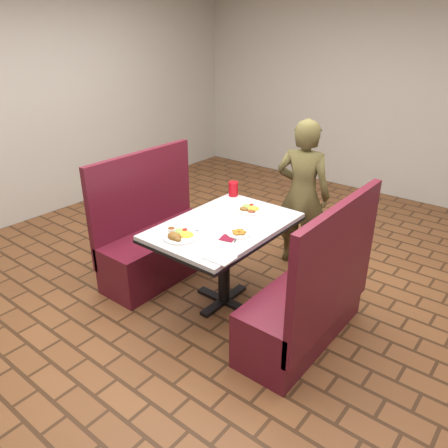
% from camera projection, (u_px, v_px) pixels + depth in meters
% --- Properties ---
extents(room, '(7.00, 7.04, 2.82)m').
position_uv_depth(room, '(224.00, 72.00, 3.02)').
color(room, brown).
rests_on(room, ground).
extents(dining_table, '(0.81, 1.21, 0.75)m').
position_uv_depth(dining_table, '(224.00, 235.00, 3.54)').
color(dining_table, silver).
rests_on(dining_table, ground).
extents(booth_bench_left, '(0.47, 1.20, 1.17)m').
position_uv_depth(booth_bench_left, '(158.00, 242.00, 4.13)').
color(booth_bench_left, maroon).
rests_on(booth_bench_left, ground).
extents(booth_bench_right, '(0.47, 1.20, 1.17)m').
position_uv_depth(booth_bench_right, '(308.00, 304.00, 3.23)').
color(booth_bench_right, maroon).
rests_on(booth_bench_right, ground).
extents(diner_person, '(0.59, 0.45, 1.45)m').
position_uv_depth(diner_person, '(302.00, 195.00, 4.17)').
color(diner_person, brown).
rests_on(diner_person, ground).
extents(near_dinner_plate, '(0.27, 0.27, 0.08)m').
position_uv_depth(near_dinner_plate, '(180.00, 234.00, 3.27)').
color(near_dinner_plate, white).
rests_on(near_dinner_plate, dining_table).
extents(far_dinner_plate, '(0.24, 0.24, 0.06)m').
position_uv_depth(far_dinner_plate, '(249.00, 208.00, 3.75)').
color(far_dinner_plate, white).
rests_on(far_dinner_plate, dining_table).
extents(plantain_plate, '(0.18, 0.18, 0.03)m').
position_uv_depth(plantain_plate, '(239.00, 233.00, 3.33)').
color(plantain_plate, white).
rests_on(plantain_plate, dining_table).
extents(maroon_napkin, '(0.13, 0.13, 0.00)m').
position_uv_depth(maroon_napkin, '(228.00, 238.00, 3.27)').
color(maroon_napkin, maroon).
rests_on(maroon_napkin, dining_table).
extents(spoon_utensil, '(0.07, 0.13, 0.00)m').
position_uv_depth(spoon_utensil, '(236.00, 238.00, 3.26)').
color(spoon_utensil, silver).
rests_on(spoon_utensil, dining_table).
extents(red_tumbler, '(0.09, 0.09, 0.13)m').
position_uv_depth(red_tumbler, '(233.00, 189.00, 4.05)').
color(red_tumbler, red).
rests_on(red_tumbler, dining_table).
extents(paper_napkin, '(0.20, 0.16, 0.01)m').
position_uv_depth(paper_napkin, '(219.00, 258.00, 2.99)').
color(paper_napkin, white).
rests_on(paper_napkin, dining_table).
extents(knife_utensil, '(0.05, 0.17, 0.00)m').
position_uv_depth(knife_utensil, '(189.00, 233.00, 3.33)').
color(knife_utensil, silver).
rests_on(knife_utensil, dining_table).
extents(fork_utensil, '(0.02, 0.15, 0.00)m').
position_uv_depth(fork_utensil, '(181.00, 233.00, 3.33)').
color(fork_utensil, silver).
rests_on(fork_utensil, dining_table).
extents(lettuce_shreds, '(0.28, 0.32, 0.00)m').
position_uv_depth(lettuce_shreds, '(232.00, 223.00, 3.52)').
color(lettuce_shreds, '#85BF4C').
rests_on(lettuce_shreds, dining_table).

